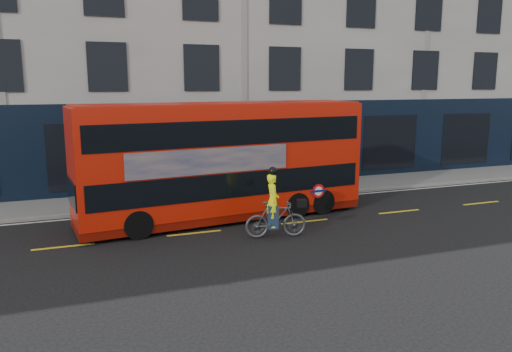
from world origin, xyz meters
TOP-DOWN VIEW (x-y plane):
  - ground at (0.00, 0.00)m, footprint 120.00×120.00m
  - pavement at (0.00, 6.50)m, footprint 60.00×3.00m
  - kerb at (0.00, 5.00)m, footprint 60.00×0.12m
  - building_terrace at (0.00, 12.94)m, footprint 50.00×10.07m
  - road_edge_line at (0.00, 4.70)m, footprint 58.00×0.10m
  - lane_dashes at (0.00, 1.50)m, footprint 58.00×0.12m
  - bus at (-2.52, 2.92)m, footprint 10.51×3.41m
  - cyclist at (-1.69, 0.17)m, footprint 2.04×0.93m

SIDE VIEW (x-z plane):
  - ground at x=0.00m, z-range 0.00..0.00m
  - road_edge_line at x=0.00m, z-range 0.00..0.01m
  - lane_dashes at x=0.00m, z-range 0.00..0.01m
  - pavement at x=0.00m, z-range 0.00..0.12m
  - kerb at x=0.00m, z-range 0.00..0.13m
  - cyclist at x=-1.69m, z-range -0.38..1.90m
  - bus at x=-2.52m, z-range 0.05..4.21m
  - building_terrace at x=0.00m, z-range -0.01..14.99m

